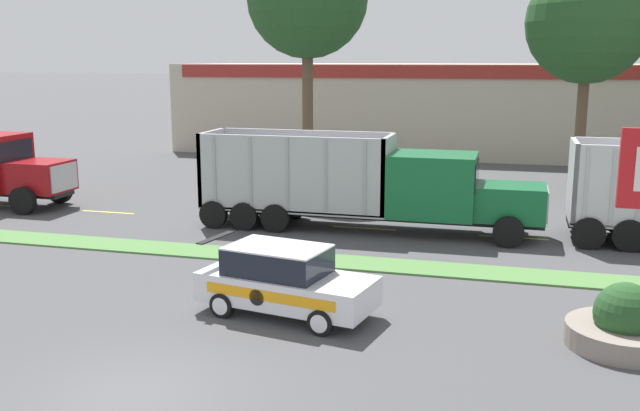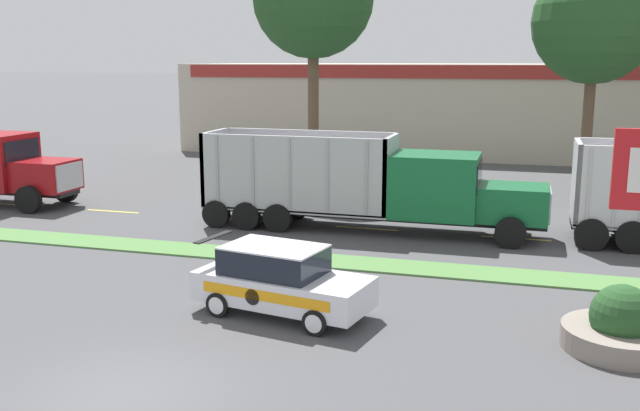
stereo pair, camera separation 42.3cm
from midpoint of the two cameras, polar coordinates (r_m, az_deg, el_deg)
The scene contains 12 objects.
ground_plane at distance 14.29m, azimuth -14.76°, elevation -14.42°, with size 600.00×600.00×0.00m, color #474749.
grass_verge at distance 22.60m, azimuth -1.95°, elevation -4.21°, with size 120.00×1.50×0.06m, color #517F42.
centre_line_1 at distance 33.93m, azimuth -23.60°, elevation 0.11°, with size 2.40×0.14×0.01m, color yellow.
centre_line_2 at distance 30.77m, azimuth -15.86°, elevation -0.45°, with size 2.40×0.14×0.01m, color yellow.
centre_line_3 at distance 28.29m, azimuth -6.55°, elevation -1.11°, with size 2.40×0.14×0.01m, color yellow.
centre_line_4 at distance 26.68m, azimuth 4.20°, elevation -1.83°, with size 2.40×0.14×0.01m, color yellow.
centre_line_5 at distance 26.12m, azimuth 15.86°, elevation -2.54°, with size 2.40×0.14×0.01m, color yellow.
dump_truck_trail at distance 25.94m, azimuth 6.53°, elevation 1.27°, with size 12.52×2.75×3.52m.
rally_car at distance 17.60m, azimuth -2.49°, elevation -5.98°, with size 4.58×2.59×1.75m.
stone_planter at distance 17.02m, azimuth 23.61°, elevation -8.97°, with size 2.49×2.49×1.45m.
store_building_backdrop at distance 50.42m, azimuth 12.81°, elevation 7.63°, with size 39.14×12.10×5.91m.
tree_behind_centre at distance 34.06m, azimuth 21.56°, elevation 14.39°, with size 5.37×5.37×11.82m.
Camera 2 is at (7.10, -10.84, 6.17)m, focal length 40.00 mm.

